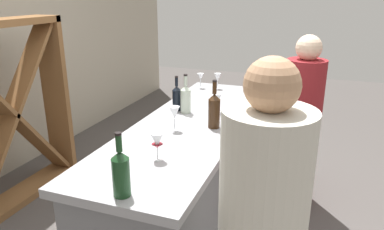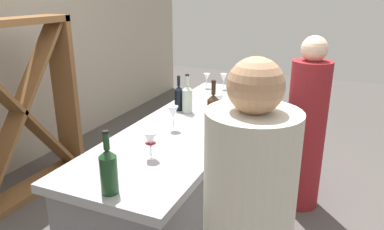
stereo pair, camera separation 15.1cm
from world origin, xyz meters
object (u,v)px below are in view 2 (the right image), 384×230
object	(u,v)px
wine_glass_far_center	(207,78)
wine_glass_near_right	(173,113)
wine_glass_near_left	(219,100)
wine_bottle_center_clear_pale	(187,98)
wine_glass_far_left	(224,79)
wine_bottle_second_left_amber_brown	(213,110)
person_center_guest	(306,131)
wine_glass_near_center	(151,141)
wine_bottle_second_right_near_black	(179,97)
wine_rack	(19,112)
wine_bottle_leftmost_olive_green	(109,170)

from	to	relation	value
wine_glass_far_center	wine_glass_near_right	bearing A→B (deg)	-169.77
wine_glass_near_left	wine_glass_far_center	xyz separation A→B (m)	(0.67, 0.37, -0.00)
wine_bottle_center_clear_pale	wine_glass_far_left	bearing A→B (deg)	-1.68
wine_bottle_second_left_amber_brown	wine_bottle_center_clear_pale	bearing A→B (deg)	51.52
wine_glass_near_left	person_center_guest	size ratio (longest dim) A/B	0.10
wine_glass_near_center	wine_bottle_second_right_near_black	bearing A→B (deg)	15.49
wine_bottle_second_right_near_black	wine_glass_near_left	distance (m)	0.32
wine_bottle_second_right_near_black	person_center_guest	size ratio (longest dim) A/B	0.19
wine_bottle_center_clear_pale	person_center_guest	size ratio (longest dim) A/B	0.20
wine_glass_near_center	person_center_guest	distance (m)	1.60
wine_bottle_center_clear_pale	wine_glass_far_center	size ratio (longest dim) A/B	2.12
wine_bottle_center_clear_pale	wine_bottle_second_right_near_black	xyz separation A→B (m)	(0.03, 0.09, -0.01)
wine_rack	wine_glass_near_center	xyz separation A→B (m)	(-0.59, -1.69, 0.23)
wine_rack	wine_glass_near_right	xyz separation A→B (m)	(-0.13, -1.60, 0.24)
wine_glass_far_left	wine_glass_far_center	distance (m)	0.17
wine_glass_near_center	wine_glass_far_center	world-z (taller)	wine_glass_near_center
wine_rack	wine_bottle_second_right_near_black	bearing A→B (deg)	-79.24
wine_glass_far_center	wine_glass_far_left	bearing A→B (deg)	-80.60
wine_bottle_second_left_amber_brown	wine_bottle_leftmost_olive_green	bearing A→B (deg)	172.04
wine_glass_far_center	wine_glass_near_left	bearing A→B (deg)	-151.28
wine_bottle_center_clear_pale	wine_glass_near_center	world-z (taller)	wine_bottle_center_clear_pale
wine_bottle_leftmost_olive_green	wine_bottle_second_left_amber_brown	xyz separation A→B (m)	(0.99, -0.14, 0.01)
wine_glass_far_center	person_center_guest	distance (m)	1.05
person_center_guest	wine_bottle_leftmost_olive_green	bearing A→B (deg)	76.61
wine_bottle_leftmost_olive_green	person_center_guest	bearing A→B (deg)	-20.57
wine_bottle_center_clear_pale	wine_glass_far_left	distance (m)	0.79
wine_glass_near_center	wine_bottle_leftmost_olive_green	bearing A→B (deg)	-178.91
wine_bottle_leftmost_olive_green	wine_glass_near_center	distance (m)	0.40
wine_bottle_center_clear_pale	wine_glass_near_center	size ratio (longest dim) A/B	1.90
wine_bottle_center_clear_pale	wine_rack	bearing A→B (deg)	99.17
wine_rack	wine_glass_far_center	xyz separation A→B (m)	(1.01, -1.39, 0.22)
wine_glass_near_left	wine_bottle_second_right_near_black	bearing A→B (deg)	101.39
wine_bottle_second_left_amber_brown	wine_glass_near_center	size ratio (longest dim) A/B	2.11
wine_rack	wine_bottle_center_clear_pale	world-z (taller)	wine_rack
wine_bottle_second_right_near_black	wine_glass_near_center	size ratio (longest dim) A/B	1.74
wine_bottle_second_right_near_black	person_center_guest	distance (m)	1.12
wine_rack	wine_bottle_second_right_near_black	size ratio (longest dim) A/B	5.81
wine_bottle_leftmost_olive_green	person_center_guest	size ratio (longest dim) A/B	0.21
wine_bottle_leftmost_olive_green	wine_bottle_second_left_amber_brown	bearing A→B (deg)	-7.96
wine_bottle_second_right_near_black	wine_glass_near_left	xyz separation A→B (m)	(0.06, -0.31, -0.00)
wine_bottle_leftmost_olive_green	wine_glass_far_center	size ratio (longest dim) A/B	2.17
wine_glass_near_left	wine_glass_far_left	xyz separation A→B (m)	(0.70, 0.20, -0.00)
wine_bottle_leftmost_olive_green	wine_bottle_center_clear_pale	bearing A→B (deg)	7.44
wine_glass_near_left	wine_glass_far_center	distance (m)	0.76
wine_bottle_leftmost_olive_green	wine_bottle_second_left_amber_brown	world-z (taller)	wine_bottle_second_left_amber_brown
wine_rack	wine_glass_near_left	distance (m)	1.81
wine_glass_near_left	wine_glass_near_center	distance (m)	0.93
wine_glass_near_left	wine_glass_far_center	bearing A→B (deg)	28.72
wine_glass_near_right	wine_glass_far_left	distance (m)	1.16
wine_bottle_second_left_amber_brown	wine_glass_near_left	xyz separation A→B (m)	(0.33, 0.07, -0.02)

